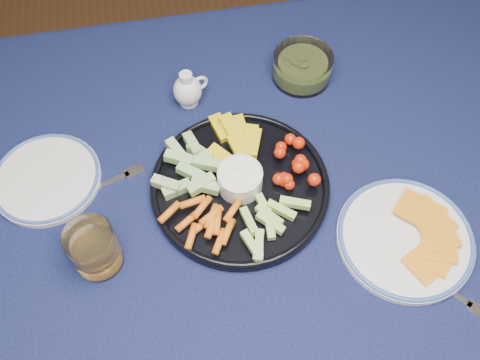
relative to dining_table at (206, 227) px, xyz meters
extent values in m
plane|color=#53331C|center=(0.00, 0.00, -0.66)|extent=(4.00, 4.00, 0.00)
cylinder|color=#53351B|center=(0.72, 0.42, -0.31)|extent=(0.07, 0.07, 0.70)
cube|color=#53351B|center=(0.00, 0.00, 0.06)|extent=(1.60, 1.00, 0.04)
cube|color=black|center=(0.00, 0.00, 0.08)|extent=(1.66, 1.06, 0.01)
cube|color=black|center=(0.00, 0.53, -0.06)|extent=(1.66, 0.01, 0.30)
cylinder|color=black|center=(0.08, 0.02, 0.10)|extent=(0.34, 0.34, 0.02)
torus|color=black|center=(0.08, 0.02, 0.11)|extent=(0.34, 0.34, 0.01)
cylinder|color=white|center=(0.08, 0.02, 0.13)|extent=(0.09, 0.09, 0.05)
cylinder|color=white|center=(0.08, 0.02, 0.14)|extent=(0.07, 0.07, 0.01)
cylinder|color=white|center=(0.01, 0.26, 0.09)|extent=(0.04, 0.04, 0.01)
ellipsoid|color=white|center=(0.01, 0.26, 0.12)|extent=(0.06, 0.06, 0.07)
cylinder|color=white|center=(0.01, 0.26, 0.16)|extent=(0.03, 0.03, 0.03)
torus|color=white|center=(0.04, 0.27, 0.13)|extent=(0.04, 0.02, 0.04)
torus|color=#3956A1|center=(0.01, 0.26, 0.15)|extent=(0.03, 0.03, 0.00)
cylinder|color=silver|center=(0.26, 0.29, 0.12)|extent=(0.13, 0.13, 0.06)
cylinder|color=#5B6D1F|center=(0.26, 0.29, 0.11)|extent=(0.11, 0.11, 0.03)
cylinder|color=white|center=(0.35, -0.14, 0.09)|extent=(0.25, 0.25, 0.01)
torus|color=#3956A1|center=(0.35, -0.14, 0.10)|extent=(0.25, 0.25, 0.01)
cylinder|color=silver|center=(-0.20, -0.08, 0.14)|extent=(0.09, 0.09, 0.10)
cylinder|color=gold|center=(-0.20, -0.08, 0.12)|extent=(0.07, 0.07, 0.05)
cube|color=white|center=(-0.20, 0.07, 0.09)|extent=(0.15, 0.06, 0.00)
cube|color=white|center=(-0.12, 0.10, 0.09)|extent=(0.04, 0.03, 0.00)
cube|color=white|center=(0.38, -0.23, 0.09)|extent=(0.10, 0.11, 0.00)
cube|color=white|center=(0.43, -0.29, 0.09)|extent=(0.04, 0.04, 0.00)
cylinder|color=white|center=(-0.29, 0.11, 0.09)|extent=(0.21, 0.21, 0.01)
torus|color=#3956A1|center=(-0.29, 0.11, 0.10)|extent=(0.21, 0.21, 0.01)
camera|label=1|loc=(-0.02, -0.49, 0.98)|focal=40.00mm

